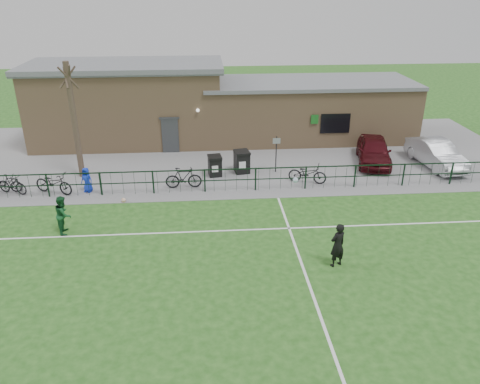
{
  "coord_description": "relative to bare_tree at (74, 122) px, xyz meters",
  "views": [
    {
      "loc": [
        -1.39,
        -13.11,
        9.54
      ],
      "look_at": [
        0.0,
        5.0,
        1.3
      ],
      "focal_mm": 35.0,
      "sensor_mm": 36.0,
      "label": 1
    }
  ],
  "objects": [
    {
      "name": "pitch_line_perp",
      "position": [
        10.0,
        -10.5,
        -3.0
      ],
      "size": [
        0.1,
        16.0,
        0.01
      ],
      "primitive_type": "cube",
      "color": "white",
      "rests_on": "ground"
    },
    {
      "name": "car_maroon",
      "position": [
        16.07,
        0.76,
        -2.24
      ],
      "size": [
        2.77,
        4.65,
        1.48
      ],
      "primitive_type": "imported",
      "rotation": [
        0.0,
        0.0,
        -0.25
      ],
      "color": "#3F0B10",
      "rests_on": "paving_strip"
    },
    {
      "name": "bicycle_a",
      "position": [
        -3.29,
        -1.88,
        -2.54
      ],
      "size": [
        1.73,
        0.75,
        0.88
      ],
      "primitive_type": "imported",
      "rotation": [
        0.0,
        0.0,
        1.67
      ],
      "color": "black",
      "rests_on": "paving_strip"
    },
    {
      "name": "ground",
      "position": [
        8.0,
        -10.5,
        -3.0
      ],
      "size": [
        90.0,
        90.0,
        0.0
      ],
      "primitive_type": "plane",
      "color": "#205118",
      "rests_on": "ground"
    },
    {
      "name": "wheelie_bin_left",
      "position": [
        7.05,
        -0.39,
        -2.48
      ],
      "size": [
        0.75,
        0.83,
        1.0
      ],
      "primitive_type": "cube",
      "rotation": [
        0.0,
        0.0,
        0.12
      ],
      "color": "black",
      "rests_on": "paving_strip"
    },
    {
      "name": "bicycle_e",
      "position": [
        11.75,
        -1.76,
        -2.47
      ],
      "size": [
        2.06,
        1.29,
        1.02
      ],
      "primitive_type": "imported",
      "rotation": [
        0.0,
        0.0,
        1.23
      ],
      "color": "black",
      "rests_on": "paving_strip"
    },
    {
      "name": "bicycle_d",
      "position": [
        5.45,
        -1.95,
        -2.44
      ],
      "size": [
        1.81,
        0.53,
        1.08
      ],
      "primitive_type": "imported",
      "rotation": [
        0.0,
        0.0,
        1.58
      ],
      "color": "black",
      "rests_on": "paving_strip"
    },
    {
      "name": "perimeter_fence",
      "position": [
        8.0,
        -2.5,
        -2.4
      ],
      "size": [
        28.0,
        0.1,
        1.2
      ],
      "primitive_type": "cube",
      "color": "black",
      "rests_on": "ground"
    },
    {
      "name": "pitch_line_touch",
      "position": [
        8.0,
        -2.7,
        -3.0
      ],
      "size": [
        28.0,
        0.1,
        0.01
      ],
      "primitive_type": "cube",
      "color": "white",
      "rests_on": "ground"
    },
    {
      "name": "bicycle_b",
      "position": [
        -2.84,
        -2.02,
        -2.49
      ],
      "size": [
        1.69,
        1.05,
        0.98
      ],
      "primitive_type": "imported",
      "rotation": [
        0.0,
        0.0,
        1.18
      ],
      "color": "black",
      "rests_on": "paving_strip"
    },
    {
      "name": "ball_ground",
      "position": [
        2.67,
        -3.38,
        -2.89
      ],
      "size": [
        0.21,
        0.21,
        0.21
      ],
      "primitive_type": "sphere",
      "color": "white",
      "rests_on": "ground"
    },
    {
      "name": "wheelie_bin_right",
      "position": [
        8.51,
        -0.05,
        -2.42
      ],
      "size": [
        0.87,
        0.95,
        1.11
      ],
      "primitive_type": "cube",
      "rotation": [
        0.0,
        0.0,
        0.17
      ],
      "color": "black",
      "rests_on": "paving_strip"
    },
    {
      "name": "spectator_child",
      "position": [
        0.74,
        -2.04,
        -2.36
      ],
      "size": [
        0.71,
        0.59,
        1.25
      ],
      "primitive_type": "imported",
      "rotation": [
        0.0,
        0.0,
        -0.36
      ],
      "color": "#1431C4",
      "rests_on": "paving_strip"
    },
    {
      "name": "bare_tree",
      "position": [
        0.0,
        0.0,
        0.0
      ],
      "size": [
        0.3,
        0.3,
        6.0
      ],
      "primitive_type": "cylinder",
      "color": "#413227",
      "rests_on": "ground"
    },
    {
      "name": "clubhouse",
      "position": [
        7.12,
        6.0,
        -0.78
      ],
      "size": [
        24.25,
        5.4,
        4.96
      ],
      "color": "tan",
      "rests_on": "ground"
    },
    {
      "name": "outfield_player",
      "position": [
        0.71,
        -6.09,
        -2.19
      ],
      "size": [
        0.7,
        0.85,
        1.62
      ],
      "primitive_type": "imported",
      "rotation": [
        0.0,
        0.0,
        1.68
      ],
      "color": "#165027",
      "rests_on": "ground"
    },
    {
      "name": "paving_strip",
      "position": [
        8.0,
        3.0,
        -2.99
      ],
      "size": [
        34.0,
        13.0,
        0.02
      ],
      "primitive_type": "cube",
      "color": "slate",
      "rests_on": "ground"
    },
    {
      "name": "goalkeeper_kick",
      "position": [
        11.2,
        -9.33,
        -2.12
      ],
      "size": [
        1.5,
        3.52,
        2.23
      ],
      "color": "black",
      "rests_on": "ground"
    },
    {
      "name": "sign_post",
      "position": [
        10.35,
        -0.14,
        -1.98
      ],
      "size": [
        0.07,
        0.07,
        2.0
      ],
      "primitive_type": "cylinder",
      "rotation": [
        0.0,
        0.0,
        0.13
      ],
      "color": "black",
      "rests_on": "paving_strip"
    },
    {
      "name": "bicycle_c",
      "position": [
        -0.83,
        -2.13,
        -2.44
      ],
      "size": [
        2.18,
        1.46,
        1.09
      ],
      "primitive_type": "imported",
      "rotation": [
        0.0,
        0.0,
        1.17
      ],
      "color": "black",
      "rests_on": "paving_strip"
    },
    {
      "name": "pitch_line_mid",
      "position": [
        8.0,
        -6.5,
        -3.0
      ],
      "size": [
        28.0,
        0.1,
        0.01
      ],
      "primitive_type": "cube",
      "color": "white",
      "rests_on": "ground"
    },
    {
      "name": "car_silver",
      "position": [
        19.38,
        0.05,
        -2.26
      ],
      "size": [
        1.99,
        4.53,
        1.45
      ],
      "primitive_type": "imported",
      "rotation": [
        0.0,
        0.0,
        0.11
      ],
      "color": "#A5A7AD",
      "rests_on": "paving_strip"
    }
  ]
}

